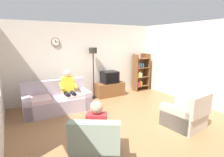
{
  "coord_description": "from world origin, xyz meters",
  "views": [
    {
      "loc": [
        -2.53,
        -3.62,
        2.11
      ],
      "look_at": [
        0.0,
        0.8,
        1.02
      ],
      "focal_mm": 28.87,
      "sensor_mm": 36.0,
      "label": 1
    }
  ],
  "objects": [
    {
      "name": "person_on_couch",
      "position": [
        -1.05,
        1.58,
        0.7
      ],
      "size": [
        0.51,
        0.54,
        1.24
      ],
      "color": "yellow",
      "rests_on": "ground_plane"
    },
    {
      "name": "back_wall_assembly",
      "position": [
        -0.0,
        2.66,
        1.35
      ],
      "size": [
        6.2,
        0.17,
        2.7
      ],
      "color": "silver",
      "rests_on": "ground_plane"
    },
    {
      "name": "bookshelf",
      "position": [
        2.24,
        2.32,
        0.79
      ],
      "size": [
        0.68,
        0.36,
        1.57
      ],
      "color": "brown",
      "rests_on": "ground_plane"
    },
    {
      "name": "couch",
      "position": [
        -1.4,
        1.69,
        0.31
      ],
      "size": [
        1.91,
        0.91,
        0.9
      ],
      "color": "#A899A8",
      "rests_on": "ground_plane"
    },
    {
      "name": "floor_lamp",
      "position": [
        0.11,
        2.35,
        1.45
      ],
      "size": [
        0.28,
        0.28,
        1.85
      ],
      "color": "black",
      "rests_on": "ground_plane"
    },
    {
      "name": "right_wall",
      "position": [
        2.86,
        0.0,
        1.35
      ],
      "size": [
        0.12,
        5.8,
        2.7
      ],
      "primitive_type": "cube",
      "color": "silver",
      "rests_on": "ground_plane"
    },
    {
      "name": "armchair_near_window",
      "position": [
        -1.34,
        -1.03,
        0.29
      ],
      "size": [
        1.15,
        1.17,
        0.9
      ],
      "color": "gray",
      "rests_on": "ground_plane"
    },
    {
      "name": "tv",
      "position": [
        0.72,
        2.23,
        0.74
      ],
      "size": [
        0.6,
        0.49,
        0.44
      ],
      "color": "black",
      "rests_on": "tv_stand"
    },
    {
      "name": "tv_stand",
      "position": [
        0.72,
        2.25,
        0.26
      ],
      "size": [
        1.1,
        0.56,
        0.52
      ],
      "color": "brown",
      "rests_on": "ground_plane"
    },
    {
      "name": "ground_plane",
      "position": [
        0.0,
        0.0,
        0.0
      ],
      "size": [
        12.0,
        12.0,
        0.0
      ],
      "primitive_type": "plane",
      "color": "#8C603D"
    },
    {
      "name": "armchair_near_bookshelf",
      "position": [
        1.08,
        -0.93,
        0.29
      ],
      "size": [
        0.89,
        0.96,
        0.9
      ],
      "color": "#BCAD99",
      "rests_on": "ground_plane"
    },
    {
      "name": "person_in_left_armchair",
      "position": [
        -1.3,
        -0.96,
        0.6
      ],
      "size": [
        0.61,
        0.64,
        1.12
      ],
      "color": "red",
      "rests_on": "ground_plane"
    }
  ]
}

